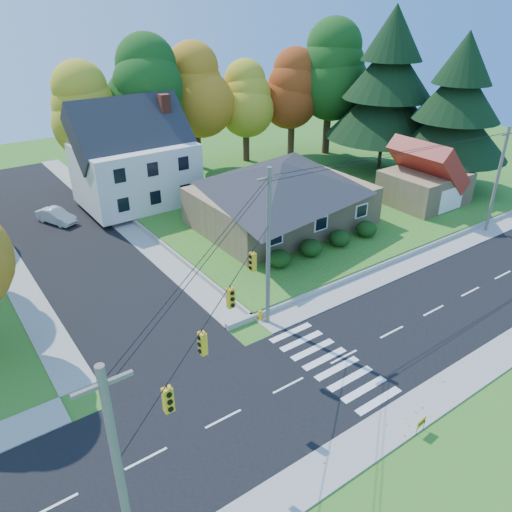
{
  "coord_description": "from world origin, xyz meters",
  "views": [
    {
      "loc": [
        -16.92,
        -15.24,
        18.05
      ],
      "look_at": [
        -0.38,
        8.0,
        3.13
      ],
      "focal_mm": 35.0,
      "sensor_mm": 36.0,
      "label": 1
    }
  ],
  "objects": [
    {
      "name": "conifer_east_b",
      "position": [
        28.0,
        14.0,
        8.28
      ],
      "size": [
        11.2,
        11.2,
        14.84
      ],
      "color": "#3F2A19",
      "rests_on": "lawn"
    },
    {
      "name": "ranch_house",
      "position": [
        8.0,
        16.0,
        3.27
      ],
      "size": [
        14.6,
        10.6,
        5.4
      ],
      "color": "tan",
      "rests_on": "lawn"
    },
    {
      "name": "white_car",
      "position": [
        -7.68,
        28.4,
        0.67
      ],
      "size": [
        2.91,
        4.18,
        1.31
      ],
      "primitive_type": "imported",
      "rotation": [
        0.0,
        0.0,
        0.43
      ],
      "color": "#BBBBBF",
      "rests_on": "road_cross"
    },
    {
      "name": "garage",
      "position": [
        22.0,
        11.99,
        2.84
      ],
      "size": [
        7.3,
        6.3,
        4.6
      ],
      "color": "tan",
      "rests_on": "lawn"
    },
    {
      "name": "tree_lot_2",
      "position": [
        10.0,
        34.0,
        8.96
      ],
      "size": [
        7.28,
        7.28,
        13.56
      ],
      "color": "#3F2A19",
      "rests_on": "lawn"
    },
    {
      "name": "tree_lot_4",
      "position": [
        22.0,
        32.0,
        8.31
      ],
      "size": [
        6.72,
        6.72,
        12.51
      ],
      "color": "#3F2A19",
      "rests_on": "lawn"
    },
    {
      "name": "traffic_infrastructure",
      "position": [
        -0.15,
        1.35,
        5.15
      ],
      "size": [
        38.1,
        10.66,
        10.0
      ],
      "color": "#666059",
      "rests_on": "ground"
    },
    {
      "name": "road_main",
      "position": [
        0.0,
        0.0,
        0.01
      ],
      "size": [
        90.0,
        8.0,
        0.02
      ],
      "primitive_type": "cube",
      "color": "black",
      "rests_on": "ground"
    },
    {
      "name": "tree_lot_5",
      "position": [
        26.0,
        30.0,
        10.27
      ],
      "size": [
        8.4,
        8.4,
        15.64
      ],
      "color": "#3F2A19",
      "rests_on": "lawn"
    },
    {
      "name": "sidewalk_north",
      "position": [
        0.0,
        5.0,
        0.04
      ],
      "size": [
        90.0,
        2.0,
        0.08
      ],
      "primitive_type": "cube",
      "color": "#9C9A90",
      "rests_on": "ground"
    },
    {
      "name": "tree_lot_0",
      "position": [
        -2.0,
        34.0,
        8.31
      ],
      "size": [
        6.72,
        6.72,
        12.51
      ],
      "color": "#3F2A19",
      "rests_on": "lawn"
    },
    {
      "name": "hedge_row",
      "position": [
        7.5,
        9.8,
        1.14
      ],
      "size": [
        10.7,
        1.7,
        1.27
      ],
      "color": "#163A10",
      "rests_on": "lawn"
    },
    {
      "name": "road_cross",
      "position": [
        -8.0,
        26.0,
        0.01
      ],
      "size": [
        8.0,
        44.0,
        0.02
      ],
      "primitive_type": "cube",
      "color": "black",
      "rests_on": "ground"
    },
    {
      "name": "fire_hydrant",
      "position": [
        -1.73,
        5.64,
        0.36
      ],
      "size": [
        0.43,
        0.33,
        0.75
      ],
      "color": "yellow",
      "rests_on": "ground"
    },
    {
      "name": "tree_lot_3",
      "position": [
        16.0,
        33.0,
        7.65
      ],
      "size": [
        6.16,
        6.16,
        11.47
      ],
      "color": "#3F2A19",
      "rests_on": "lawn"
    },
    {
      "name": "ground",
      "position": [
        0.0,
        0.0,
        0.0
      ],
      "size": [
        120.0,
        120.0,
        0.0
      ],
      "primitive_type": "plane",
      "color": "#3D7923"
    },
    {
      "name": "sidewalk_south",
      "position": [
        0.0,
        -5.0,
        0.04
      ],
      "size": [
        90.0,
        2.0,
        0.08
      ],
      "primitive_type": "cube",
      "color": "#9C9A90",
      "rests_on": "ground"
    },
    {
      "name": "conifer_east_a",
      "position": [
        27.0,
        22.0,
        9.39
      ],
      "size": [
        12.8,
        12.8,
        16.96
      ],
      "color": "#3F2A19",
      "rests_on": "lawn"
    },
    {
      "name": "lawn",
      "position": [
        13.0,
        21.0,
        0.25
      ],
      "size": [
        30.0,
        30.0,
        0.5
      ],
      "primitive_type": "cube",
      "color": "#3D7923",
      "rests_on": "ground"
    },
    {
      "name": "yard_sign",
      "position": [
        -0.99,
        -6.0,
        0.61
      ],
      "size": [
        0.69,
        0.1,
        0.86
      ],
      "color": "black",
      "rests_on": "ground"
    },
    {
      "name": "tree_lot_1",
      "position": [
        4.0,
        33.0,
        9.61
      ],
      "size": [
        7.84,
        7.84,
        14.6
      ],
      "color": "#3F2A19",
      "rests_on": "lawn"
    },
    {
      "name": "colonial_house",
      "position": [
        0.04,
        28.0,
        4.58
      ],
      "size": [
        10.4,
        8.4,
        9.6
      ],
      "color": "silver",
      "rests_on": "lawn"
    }
  ]
}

